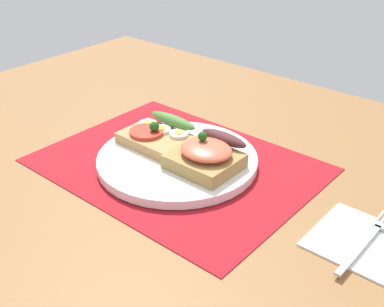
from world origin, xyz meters
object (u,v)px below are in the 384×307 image
Objects in this scene: plate at (177,160)px; sandwich_salmon at (207,155)px; sandwich_egg_tomato at (158,134)px; fork at (367,239)px; napkin at (372,245)px.

sandwich_salmon is at bearing 4.61° from plate.
fork is at bearing -1.15° from sandwich_egg_tomato.
sandwich_egg_tomato is 0.76× the size of napkin.
plate is 2.46× the size of sandwich_salmon.
sandwich_egg_tomato is at bearing 174.72° from sandwich_salmon.
sandwich_salmon reaches higher than sandwich_egg_tomato.
plate is 6.06cm from sandwich_egg_tomato.
plate is at bearing -175.39° from sandwich_salmon.
sandwich_egg_tomato reaches higher than fork.
fork reaches higher than napkin.
plate is 31.14cm from napkin.
sandwich_salmon is at bearing -179.41° from napkin.
sandwich_salmon is at bearing -5.28° from sandwich_egg_tomato.
sandwich_salmon reaches higher than napkin.
sandwich_egg_tomato is (-5.50, 1.46, 2.07)cm from plate.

